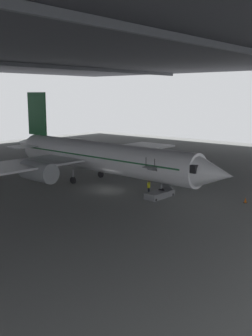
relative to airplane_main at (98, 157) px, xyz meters
The scene contains 6 objects.
ground_plane 5.24m from the airplane_main, 110.18° to the right, with size 110.00×110.00×0.00m, color slate.
hangar_structure 17.50m from the airplane_main, 97.97° to the left, with size 121.00×99.00×18.37m.
airplane_main is the anchor object (origin of this frame).
boarding_stairs 10.89m from the airplane_main, 94.92° to the right, with size 4.31×1.61×4.73m.
crew_worker_by_stairs 9.26m from the airplane_main, 94.88° to the right, with size 0.55×0.27×1.72m.
traffic_cone_orange 19.45m from the airplane_main, 80.07° to the right, with size 0.36×0.36×0.60m.
Camera 1 is at (-35.11, -32.16, 11.59)m, focal length 42.23 mm.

